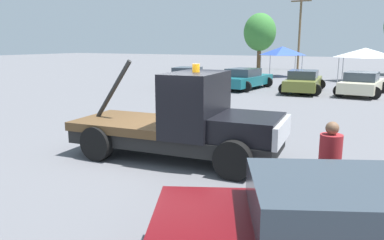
# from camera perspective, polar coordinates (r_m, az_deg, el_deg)

# --- Properties ---
(ground_plane) EXTENTS (160.00, 160.00, 0.00)m
(ground_plane) POSITION_cam_1_polar(r_m,az_deg,el_deg) (9.82, -2.61, -5.75)
(ground_plane) COLOR slate
(tow_truck) EXTENTS (5.58, 2.45, 2.51)m
(tow_truck) POSITION_cam_1_polar(r_m,az_deg,el_deg) (9.44, -0.82, -0.50)
(tow_truck) COLOR black
(tow_truck) RESTS_ON ground
(foreground_car) EXTENTS (5.42, 3.78, 1.34)m
(foreground_car) POSITION_cam_1_polar(r_m,az_deg,el_deg) (5.14, 23.65, -15.71)
(foreground_car) COLOR #5B0A0F
(foreground_car) RESTS_ON ground
(person_near_truck) EXTENTS (0.37, 0.37, 1.67)m
(person_near_truck) POSITION_cam_1_polar(r_m,az_deg,el_deg) (6.72, 20.24, -6.11)
(person_near_truck) COLOR #847051
(person_near_truck) RESTS_ON ground
(parked_car_charcoal) EXTENTS (2.78, 4.51, 1.34)m
(parked_car_charcoal) POSITION_cam_1_polar(r_m,az_deg,el_deg) (25.78, -0.58, 6.54)
(parked_car_charcoal) COLOR #2D2D33
(parked_car_charcoal) RESTS_ON ground
(parked_car_teal) EXTENTS (2.86, 5.06, 1.34)m
(parked_car_teal) POSITION_cam_1_polar(r_m,az_deg,el_deg) (24.76, 7.99, 6.23)
(parked_car_teal) COLOR #196670
(parked_car_teal) RESTS_ON ground
(parked_car_olive) EXTENTS (2.61, 4.86, 1.34)m
(parked_car_olive) POSITION_cam_1_polar(r_m,az_deg,el_deg) (23.79, 16.60, 5.64)
(parked_car_olive) COLOR olive
(parked_car_olive) RESTS_ON ground
(parked_car_cream) EXTENTS (2.74, 4.58, 1.34)m
(parked_car_cream) POSITION_cam_1_polar(r_m,az_deg,el_deg) (23.58, 24.43, 5.04)
(parked_car_cream) COLOR beige
(parked_car_cream) RESTS_ON ground
(canopy_tent_blue) EXTENTS (3.02, 3.02, 2.65)m
(canopy_tent_blue) POSITION_cam_1_polar(r_m,az_deg,el_deg) (34.45, 13.62, 10.21)
(canopy_tent_blue) COLOR #9E9EA3
(canopy_tent_blue) RESTS_ON ground
(canopy_tent_white) EXTENTS (3.41, 3.41, 2.59)m
(canopy_tent_white) POSITION_cam_1_polar(r_m,az_deg,el_deg) (31.92, 24.90, 9.29)
(canopy_tent_white) COLOR #9E9EA3
(canopy_tent_white) RESTS_ON ground
(tree_center) EXTENTS (3.39, 3.39, 6.05)m
(tree_center) POSITION_cam_1_polar(r_m,az_deg,el_deg) (41.21, 10.29, 13.01)
(tree_center) COLOR brown
(tree_center) RESTS_ON ground
(traffic_cone) EXTENTS (0.40, 0.40, 0.55)m
(traffic_cone) POSITION_cam_1_polar(r_m,az_deg,el_deg) (14.73, 4.90, 1.12)
(traffic_cone) COLOR black
(traffic_cone) RESTS_ON ground
(utility_pole) EXTENTS (2.20, 0.24, 8.51)m
(utility_pole) POSITION_cam_1_polar(r_m,az_deg,el_deg) (44.49, 16.10, 13.22)
(utility_pole) COLOR brown
(utility_pole) RESTS_ON ground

